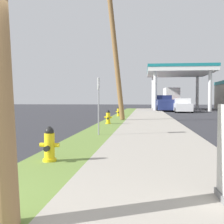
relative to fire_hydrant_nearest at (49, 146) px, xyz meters
name	(u,v)px	position (x,y,z in m)	size (l,w,h in m)	color
fire_hydrant_nearest	(49,146)	(0.00, 0.00, 0.00)	(0.42, 0.38, 0.74)	yellow
fire_hydrant_second	(108,118)	(0.04, 9.47, 0.00)	(0.42, 0.38, 0.74)	yellow
fire_hydrant_third	(118,112)	(-0.06, 16.58, 0.00)	(0.42, 0.37, 0.74)	yellow
utility_pole_midground	(115,47)	(0.06, 12.59, 4.38)	(1.90, 0.69, 9.25)	olive
street_sign_post	(99,94)	(0.31, 4.58, 1.19)	(0.05, 0.36, 2.12)	gray
car_white_by_near_pump	(182,106)	(6.17, 26.85, 0.28)	(1.96, 4.51, 1.57)	white
truck_navy_at_forecourt	(164,104)	(4.40, 29.90, 0.47)	(2.24, 5.45, 1.97)	navy
truck_red_on_apron	(171,99)	(5.83, 37.21, 1.04)	(2.37, 6.48, 3.11)	red
truck_teal_at_far_bay	(169,103)	(5.99, 41.25, 0.47)	(2.15, 5.41, 1.97)	#197075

